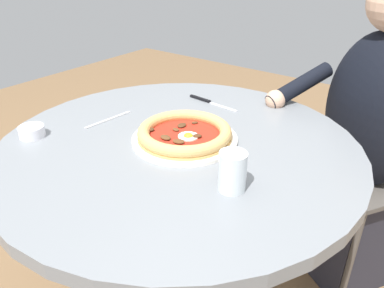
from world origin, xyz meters
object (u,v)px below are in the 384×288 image
(water_glass, at_px, (232,174))
(diner_person, at_px, (359,160))
(pizza_on_plate, at_px, (185,134))
(fork_utensil, at_px, (108,120))
(ramekin_capers, at_px, (32,131))
(dining_table, at_px, (179,182))
(steak_knife, at_px, (206,101))

(water_glass, relative_size, diner_person, 0.08)
(pizza_on_plate, distance_m, fork_utensil, 0.29)
(pizza_on_plate, bearing_deg, ramekin_capers, -56.31)
(water_glass, bearing_deg, pizza_on_plate, -118.12)
(dining_table, bearing_deg, diner_person, 148.20)
(dining_table, xyz_separation_m, pizza_on_plate, (-0.02, 0.01, 0.16))
(water_glass, xyz_separation_m, steak_knife, (-0.41, -0.36, -0.04))
(dining_table, height_order, steak_knife, steak_knife)
(fork_utensil, bearing_deg, diner_person, 133.94)
(ramekin_capers, distance_m, fork_utensil, 0.23)
(steak_knife, relative_size, fork_utensil, 1.19)
(water_glass, bearing_deg, dining_table, -114.02)
(dining_table, height_order, fork_utensil, fork_utensil)
(fork_utensil, bearing_deg, pizza_on_plate, 97.27)
(diner_person, bearing_deg, ramekin_capers, -41.41)
(water_glass, xyz_separation_m, ramekin_capers, (0.12, -0.61, -0.02))
(water_glass, xyz_separation_m, diner_person, (-0.71, 0.13, -0.25))
(fork_utensil, relative_size, diner_person, 0.15)
(dining_table, distance_m, fork_utensil, 0.31)
(steak_knife, bearing_deg, diner_person, 122.02)
(dining_table, height_order, ramekin_capers, ramekin_capers)
(steak_knife, distance_m, ramekin_capers, 0.59)
(pizza_on_plate, height_order, diner_person, diner_person)
(pizza_on_plate, xyz_separation_m, diner_person, (-0.59, 0.37, -0.23))
(fork_utensil, xyz_separation_m, diner_person, (-0.63, 0.65, -0.21))
(pizza_on_plate, bearing_deg, fork_utensil, -82.73)
(ramekin_capers, relative_size, fork_utensil, 0.42)
(ramekin_capers, xyz_separation_m, fork_utensil, (-0.21, 0.09, -0.02))
(water_glass, bearing_deg, fork_utensil, -99.78)
(dining_table, distance_m, ramekin_capers, 0.46)
(water_glass, height_order, ramekin_capers, water_glass)
(pizza_on_plate, relative_size, diner_person, 0.25)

